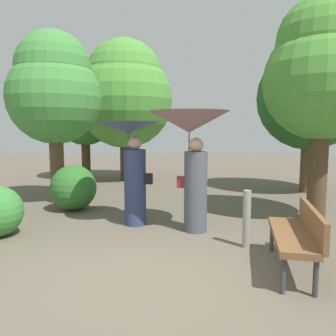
{
  "coord_description": "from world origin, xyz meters",
  "views": [
    {
      "loc": [
        0.69,
        -4.04,
        1.81
      ],
      "look_at": [
        0.0,
        2.64,
        1.03
      ],
      "focal_mm": 36.09,
      "sensor_mm": 36.0,
      "label": 1
    }
  ],
  "objects": [
    {
      "name": "ground_plane",
      "position": [
        0.0,
        0.0,
        0.0
      ],
      "size": [
        40.0,
        40.0,
        0.0
      ],
      "primitive_type": "plane",
      "color": "brown"
    },
    {
      "name": "person_left",
      "position": [
        -0.64,
        2.15,
        1.38
      ],
      "size": [
        1.22,
        1.22,
        1.95
      ],
      "rotation": [
        0.0,
        0.0,
        1.52
      ],
      "color": "navy",
      "rests_on": "ground"
    },
    {
      "name": "person_right",
      "position": [
        0.48,
        1.84,
        1.63
      ],
      "size": [
        1.39,
        1.39,
        2.12
      ],
      "rotation": [
        0.0,
        0.0,
        1.52
      ],
      "color": "#474C56",
      "rests_on": "ground"
    },
    {
      "name": "park_bench",
      "position": [
        1.9,
        0.25,
        0.51
      ],
      "size": [
        0.65,
        1.54,
        0.83
      ],
      "rotation": [
        0.0,
        0.0,
        -1.68
      ],
      "color": "#38383D",
      "rests_on": "ground"
    },
    {
      "name": "tree_near_left",
      "position": [
        -2.88,
        3.89,
        2.77
      ],
      "size": [
        2.23,
        2.23,
        4.14
      ],
      "color": "brown",
      "rests_on": "ground"
    },
    {
      "name": "tree_near_right",
      "position": [
        2.95,
        2.83,
        2.93
      ],
      "size": [
        2.24,
        2.24,
        4.34
      ],
      "color": "#4C3823",
      "rests_on": "ground"
    },
    {
      "name": "tree_mid_left",
      "position": [
        -2.01,
        7.58,
        3.05
      ],
      "size": [
        3.3,
        3.3,
        4.87
      ],
      "color": "#42301E",
      "rests_on": "ground"
    },
    {
      "name": "tree_mid_right",
      "position": [
        3.67,
        5.94,
        2.92
      ],
      "size": [
        2.93,
        2.93,
        4.58
      ],
      "color": "brown",
      "rests_on": "ground"
    },
    {
      "name": "tree_far_back",
      "position": [
        -3.51,
        7.76,
        2.52
      ],
      "size": [
        2.2,
        2.2,
        3.83
      ],
      "color": "#42301E",
      "rests_on": "ground"
    },
    {
      "name": "bush_path_right",
      "position": [
        -2.17,
        3.14,
        0.51
      ],
      "size": [
        1.02,
        1.02,
        1.02
      ],
      "primitive_type": "sphere",
      "color": "#2D6B28",
      "rests_on": "ground"
    },
    {
      "name": "path_marker_post",
      "position": [
        1.37,
        1.07,
        0.44
      ],
      "size": [
        0.12,
        0.12,
        0.89
      ],
      "primitive_type": "cylinder",
      "color": "gray",
      "rests_on": "ground"
    }
  ]
}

